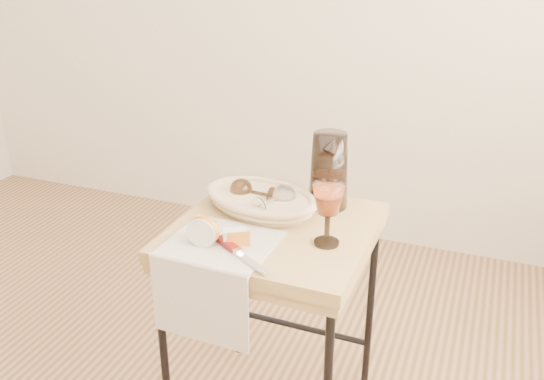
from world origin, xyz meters
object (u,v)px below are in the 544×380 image
at_px(side_table, 274,326).
at_px(goblet_lying_a, 254,192).
at_px(tea_towel, 221,243).
at_px(bread_basket, 261,202).
at_px(goblet_lying_b, 274,200).
at_px(table_knife, 240,253).
at_px(pitcher, 329,170).
at_px(apple_half, 204,230).
at_px(wine_goblet, 328,214).

bearing_deg(side_table, goblet_lying_a, 137.04).
distance_m(tea_towel, bread_basket, 0.24).
distance_m(goblet_lying_b, table_knife, 0.27).
relative_size(tea_towel, table_knife, 1.29).
height_order(goblet_lying_a, pitcher, pitcher).
bearing_deg(apple_half, bread_basket, 75.45).
xyz_separation_m(goblet_lying_a, wine_goblet, (0.28, -0.15, 0.04)).
relative_size(goblet_lying_a, goblet_lying_b, 0.98).
distance_m(goblet_lying_a, goblet_lying_b, 0.08).
bearing_deg(tea_towel, side_table, 60.68).
bearing_deg(bread_basket, side_table, -34.39).
relative_size(tea_towel, bread_basket, 0.86).
relative_size(side_table, pitcher, 2.58).
xyz_separation_m(bread_basket, apple_half, (-0.06, -0.26, 0.02)).
bearing_deg(goblet_lying_b, tea_towel, -173.25).
bearing_deg(side_table, table_knife, -94.66).
bearing_deg(side_table, tea_towel, -121.19).
height_order(tea_towel, goblet_lying_a, goblet_lying_a).
xyz_separation_m(bread_basket, pitcher, (0.18, 0.10, 0.09)).
bearing_deg(side_table, pitcher, 61.06).
relative_size(goblet_lying_a, table_knife, 0.53).
bearing_deg(bread_basket, table_knife, -65.20).
bearing_deg(pitcher, side_table, -96.19).
distance_m(pitcher, table_knife, 0.42).
bearing_deg(tea_towel, apple_half, -151.13).
bearing_deg(goblet_lying_a, side_table, 143.58).
distance_m(goblet_lying_a, wine_goblet, 0.32).
xyz_separation_m(apple_half, table_knife, (0.12, -0.03, -0.03)).
distance_m(side_table, tea_towel, 0.40).
bearing_deg(table_knife, wine_goblet, 71.75).
bearing_deg(apple_half, wine_goblet, 20.30).
relative_size(side_table, bread_basket, 2.16).
relative_size(goblet_lying_b, table_knife, 0.54).
xyz_separation_m(tea_towel, goblet_lying_b, (0.07, 0.22, 0.05)).
height_order(wine_goblet, table_knife, wine_goblet).
distance_m(goblet_lying_b, wine_goblet, 0.23).
height_order(bread_basket, goblet_lying_b, goblet_lying_b).
height_order(pitcher, table_knife, pitcher).
bearing_deg(wine_goblet, pitcher, 105.68).
bearing_deg(tea_towel, pitcher, 61.89).
height_order(side_table, goblet_lying_a, goblet_lying_a).
height_order(tea_towel, table_knife, table_knife).
height_order(bread_basket, apple_half, apple_half).
xyz_separation_m(goblet_lying_a, pitcher, (0.21, 0.09, 0.07)).
xyz_separation_m(goblet_lying_a, table_knife, (0.09, -0.30, -0.03)).
bearing_deg(pitcher, bread_basket, -127.09).
bearing_deg(apple_half, pitcher, 54.85).
relative_size(wine_goblet, apple_half, 2.00).
relative_size(bread_basket, goblet_lying_a, 2.83).
bearing_deg(bread_basket, tea_towel, -81.38).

